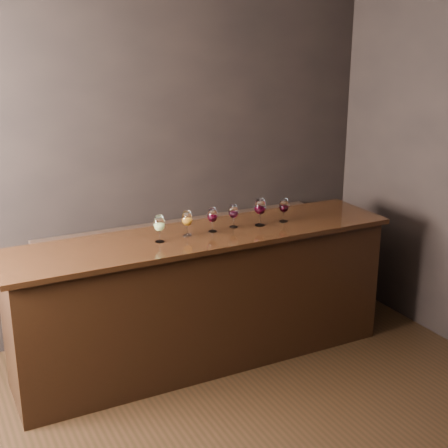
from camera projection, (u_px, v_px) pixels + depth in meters
name	position (u px, v px, depth m)	size (l,w,h in m)	color
room_shell	(169.00, 180.00, 2.96)	(5.02, 4.52, 2.81)	black
bar_counter	(203.00, 301.00, 4.78)	(2.88, 0.62, 1.01)	black
bar_top	(203.00, 236.00, 4.62)	(2.97, 0.69, 0.04)	black
back_bar_shelf	(188.00, 275.00, 5.39)	(2.53, 0.40, 0.91)	black
glass_white	(159.00, 224.00, 4.40)	(0.08, 0.08, 0.19)	white
glass_amber	(187.00, 219.00, 4.54)	(0.08, 0.08, 0.19)	white
glass_red_a	(212.00, 216.00, 4.63)	(0.08, 0.08, 0.18)	white
glass_red_b	(233.00, 212.00, 4.73)	(0.08, 0.08, 0.18)	white
glass_red_c	(260.00, 207.00, 4.77)	(0.09, 0.09, 0.21)	white
glass_red_d	(284.00, 206.00, 4.87)	(0.08, 0.08, 0.19)	white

